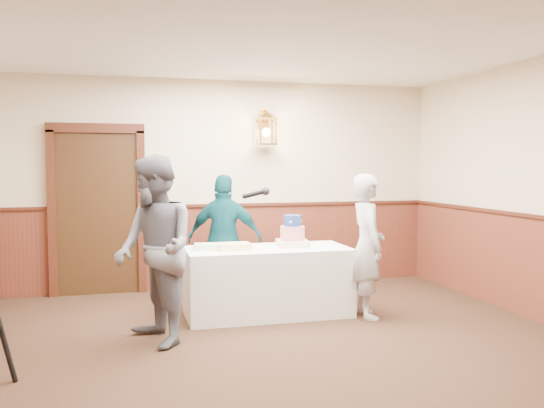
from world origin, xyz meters
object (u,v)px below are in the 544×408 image
(sheet_cake_yellow, at_px, (234,246))
(assistant_p, at_px, (225,239))
(sheet_cake_green, at_px, (207,247))
(baker, at_px, (367,246))
(tiered_cake, at_px, (292,234))
(interviewer, at_px, (155,250))
(display_table, at_px, (267,281))

(sheet_cake_yellow, height_order, assistant_p, assistant_p)
(sheet_cake_green, distance_m, baker, 1.74)
(sheet_cake_green, xyz_separation_m, baker, (1.69, -0.41, 0.00))
(baker, relative_size, assistant_p, 1.01)
(sheet_cake_green, bearing_deg, tiered_cake, 1.04)
(tiered_cake, relative_size, interviewer, 0.22)
(sheet_cake_yellow, height_order, interviewer, interviewer)
(display_table, distance_m, sheet_cake_yellow, 0.56)
(tiered_cake, distance_m, baker, 0.84)
(sheet_cake_yellow, bearing_deg, assistant_p, 87.75)
(display_table, height_order, interviewer, interviewer)
(sheet_cake_yellow, relative_size, sheet_cake_green, 1.24)
(display_table, relative_size, sheet_cake_green, 6.57)
(sheet_cake_green, height_order, interviewer, interviewer)
(sheet_cake_green, bearing_deg, sheet_cake_yellow, -13.31)
(display_table, relative_size, tiered_cake, 4.69)
(sheet_cake_green, bearing_deg, display_table, -2.81)
(baker, xyz_separation_m, assistant_p, (-1.38, 1.08, -0.01))
(interviewer, bearing_deg, assistant_p, 129.55)
(interviewer, distance_m, assistant_p, 1.73)
(sheet_cake_yellow, xyz_separation_m, baker, (1.41, -0.34, 0.00))
(display_table, relative_size, sheet_cake_yellow, 5.31)
(sheet_cake_green, bearing_deg, interviewer, -127.25)
(tiered_cake, height_order, sheet_cake_yellow, tiered_cake)
(tiered_cake, bearing_deg, interviewer, -152.67)
(baker, bearing_deg, interviewer, 105.78)
(tiered_cake, bearing_deg, sheet_cake_green, -178.96)
(baker, bearing_deg, sheet_cake_yellow, 82.58)
(sheet_cake_yellow, xyz_separation_m, assistant_p, (0.03, 0.74, -0.01))
(tiered_cake, bearing_deg, baker, -30.52)
(assistant_p, bearing_deg, sheet_cake_yellow, 109.53)
(tiered_cake, xyz_separation_m, interviewer, (-1.57, -0.81, -0.00))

